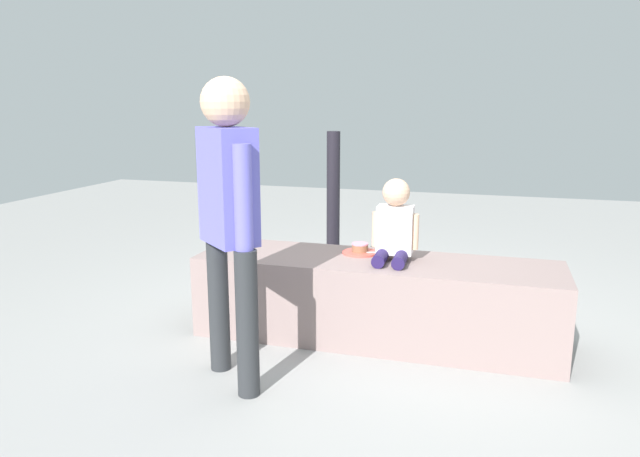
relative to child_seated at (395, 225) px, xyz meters
name	(u,v)px	position (x,y,z in m)	size (l,w,h in m)	color
ground_plane	(375,338)	(-0.10, -0.02, -0.71)	(12.00, 12.00, 0.00)	#969593
concrete_ledge	(375,299)	(-0.10, -0.02, -0.46)	(2.16, 0.58, 0.50)	gray
child_seated	(395,225)	(0.00, 0.00, 0.00)	(0.28, 0.32, 0.48)	#23184A
adult_standing	(229,205)	(-0.69, -0.78, 0.21)	(0.37, 0.35, 1.53)	#2A2C2F
cake_plate	(360,250)	(-0.23, 0.09, -0.19)	(0.22, 0.22, 0.07)	#E0594C
gift_bag	(391,266)	(-0.20, 1.07, -0.56)	(0.25, 0.09, 0.34)	#4C99E0
railing_post	(333,220)	(-0.73, 1.29, -0.26)	(0.36, 0.36, 1.18)	black
water_bottle_near_gift	(453,272)	(0.28, 1.20, -0.60)	(0.07, 0.07, 0.23)	silver
party_cup_red	(442,294)	(0.24, 0.76, -0.65)	(0.08, 0.08, 0.11)	red
handbag_black_leather	(399,293)	(-0.04, 0.52, -0.59)	(0.31, 0.14, 0.33)	black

